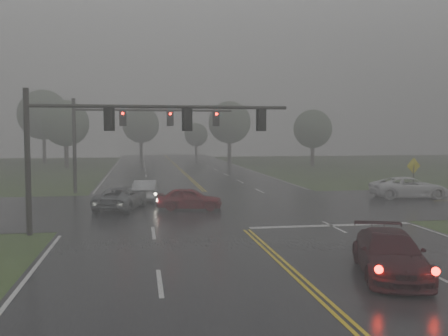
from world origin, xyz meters
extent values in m
cube|color=black|center=(0.00, 20.00, 0.00)|extent=(18.00, 160.00, 0.02)
cube|color=black|center=(0.00, 22.00, 0.00)|extent=(120.00, 14.00, 0.02)
cube|color=#BEBEBE|center=(4.50, 14.40, 0.00)|extent=(8.50, 0.50, 0.01)
imported|color=black|center=(3.06, 5.60, 0.00)|extent=(3.36, 5.33, 1.44)
imported|color=maroon|center=(-2.10, 20.98, 0.00)|extent=(4.25, 2.32, 1.37)
imported|color=#B3B7BC|center=(-4.70, 25.54, 0.00)|extent=(2.02, 4.59, 1.47)
imported|color=slate|center=(-6.29, 21.89, 0.00)|extent=(3.59, 5.43, 1.39)
imported|color=white|center=(14.22, 23.86, 0.00)|extent=(5.73, 3.08, 1.53)
cylinder|color=black|center=(-10.20, 14.59, 3.40)|extent=(0.26, 0.26, 6.79)
cylinder|color=black|center=(-10.20, 14.59, 6.04)|extent=(0.17, 0.17, 0.75)
cylinder|color=black|center=(-4.04, 14.59, 5.99)|extent=(12.32, 0.17, 0.17)
cube|color=black|center=(-6.50, 14.59, 5.43)|extent=(0.32, 0.26, 0.99)
cube|color=black|center=(-6.50, 14.74, 5.43)|extent=(0.52, 0.03, 1.18)
cube|color=black|center=(-2.81, 14.59, 5.43)|extent=(0.32, 0.26, 0.99)
cube|color=black|center=(-2.81, 14.74, 5.43)|extent=(0.52, 0.03, 1.18)
cube|color=black|center=(0.89, 14.59, 5.43)|extent=(0.32, 0.26, 0.99)
cube|color=black|center=(0.89, 14.74, 5.43)|extent=(0.52, 0.03, 1.18)
cylinder|color=black|center=(-10.20, 31.11, 3.73)|extent=(0.29, 0.29, 7.46)
cylinder|color=black|center=(-10.20, 31.11, 6.63)|extent=(0.19, 0.19, 0.83)
cylinder|color=black|center=(-3.92, 31.11, 6.58)|extent=(12.56, 0.19, 0.19)
cube|color=black|center=(-6.43, 31.11, 5.96)|extent=(0.35, 0.29, 1.09)
cube|color=black|center=(-6.43, 31.28, 5.96)|extent=(0.57, 0.03, 1.30)
cylinder|color=#FF0C05|center=(-6.43, 30.95, 6.30)|extent=(0.23, 0.06, 0.23)
cube|color=black|center=(-2.67, 31.11, 5.96)|extent=(0.35, 0.29, 1.09)
cube|color=black|center=(-2.67, 31.28, 5.96)|extent=(0.57, 0.03, 1.30)
cylinder|color=#FF0C05|center=(-2.67, 30.95, 6.30)|extent=(0.23, 0.06, 0.23)
cube|color=black|center=(1.10, 31.11, 5.96)|extent=(0.35, 0.29, 1.09)
cube|color=black|center=(1.10, 31.28, 5.96)|extent=(0.57, 0.03, 1.30)
cylinder|color=#FF0C05|center=(1.10, 30.95, 6.30)|extent=(0.23, 0.06, 0.23)
cylinder|color=black|center=(14.98, 24.61, 1.15)|extent=(0.08, 0.08, 2.31)
cube|color=#D3C90C|center=(14.98, 24.64, 2.31)|extent=(1.20, 0.26, 1.21)
cylinder|color=#2F261F|center=(-15.09, 61.19, 1.76)|extent=(0.57, 0.57, 3.53)
sphere|color=#394E34|center=(-15.09, 61.19, 6.07)|extent=(6.27, 6.27, 6.27)
cylinder|color=#2F261F|center=(8.67, 67.36, 1.86)|extent=(0.59, 0.59, 3.73)
sphere|color=#394E34|center=(8.67, 67.36, 6.42)|extent=(6.62, 6.62, 6.62)
cylinder|color=#2F261F|center=(-4.97, 79.35, 1.80)|extent=(0.55, 0.55, 3.60)
sphere|color=#394E34|center=(-4.97, 79.35, 6.20)|extent=(6.40, 6.40, 6.40)
cylinder|color=#2F261F|center=(19.36, 59.16, 1.56)|extent=(0.57, 0.57, 3.11)
sphere|color=#394E34|center=(19.36, 59.16, 5.36)|extent=(5.53, 5.53, 5.53)
cylinder|color=#2F261F|center=(-20.10, 72.80, 2.21)|extent=(0.53, 0.53, 4.43)
sphere|color=#394E34|center=(-20.10, 72.80, 7.63)|extent=(7.87, 7.87, 7.87)
cylinder|color=#2F261F|center=(5.63, 87.38, 1.29)|extent=(0.50, 0.50, 2.57)
sphere|color=#394E34|center=(5.63, 87.38, 4.43)|extent=(4.57, 4.57, 4.57)
camera|label=1|loc=(-5.04, -9.52, 4.73)|focal=40.00mm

